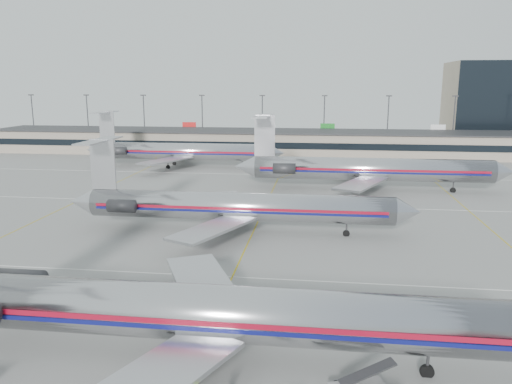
# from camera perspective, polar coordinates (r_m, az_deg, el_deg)

# --- Properties ---
(ground) EXTENTS (260.00, 260.00, 0.00)m
(ground) POSITION_cam_1_polar(r_m,az_deg,el_deg) (39.81, -5.33, -14.96)
(ground) COLOR gray
(ground) RESTS_ON ground
(apron_markings) EXTENTS (160.00, 0.15, 0.02)m
(apron_markings) POSITION_cam_1_polar(r_m,az_deg,el_deg) (48.73, -2.74, -9.66)
(apron_markings) COLOR silver
(apron_markings) RESTS_ON ground
(terminal) EXTENTS (162.00, 17.00, 6.25)m
(terminal) POSITION_cam_1_polar(r_m,az_deg,el_deg) (133.59, 3.87, 5.69)
(terminal) COLOR gray
(terminal) RESTS_ON ground
(light_mast_row) EXTENTS (163.60, 0.40, 15.28)m
(light_mast_row) POSITION_cam_1_polar(r_m,az_deg,el_deg) (147.06, 4.24, 8.39)
(light_mast_row) COLOR #38383D
(light_mast_row) RESTS_ON ground
(distant_building) EXTENTS (30.00, 20.00, 25.00)m
(distant_building) POSITION_cam_1_polar(r_m,az_deg,el_deg) (171.34, 26.05, 9.05)
(distant_building) COLOR tan
(distant_building) RESTS_ON ground
(jet_foreground) EXTENTS (46.85, 27.59, 12.26)m
(jet_foreground) POSITION_cam_1_polar(r_m,az_deg,el_deg) (33.90, -7.05, -13.35)
(jet_foreground) COLOR #B9B9BE
(jet_foreground) RESTS_ON ground
(jet_second_row) EXTENTS (44.18, 26.02, 11.57)m
(jet_second_row) POSITION_cam_1_polar(r_m,az_deg,el_deg) (62.12, -2.76, -1.61)
(jet_second_row) COLOR #B9B9BE
(jet_second_row) RESTS_ON ground
(jet_third_row) EXTENTS (47.93, 29.49, 13.11)m
(jet_third_row) POSITION_cam_1_polar(r_m,az_deg,el_deg) (89.00, 12.39, 2.61)
(jet_third_row) COLOR #B9B9BE
(jet_third_row) RESTS_ON ground
(jet_back_row) EXTENTS (45.38, 27.91, 12.41)m
(jet_back_row) POSITION_cam_1_polar(r_m,az_deg,el_deg) (113.24, -8.72, 4.64)
(jet_back_row) COLOR #B9B9BE
(jet_back_row) RESTS_ON ground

